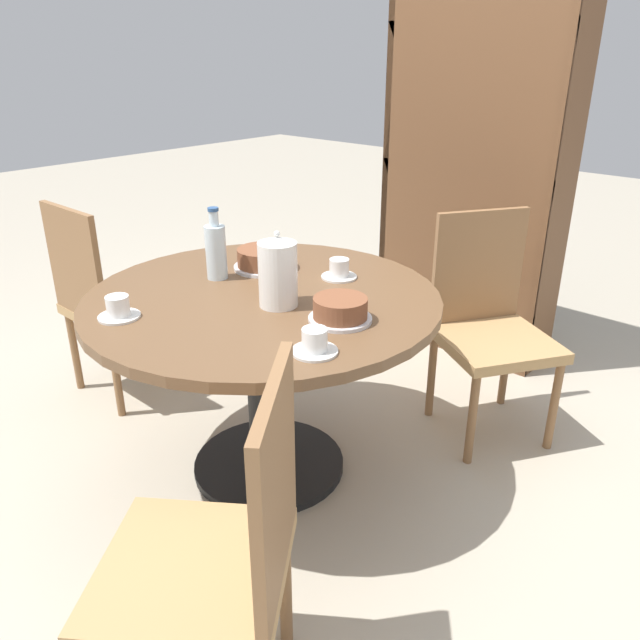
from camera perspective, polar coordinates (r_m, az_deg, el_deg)
The scene contains 13 objects.
ground_plane at distance 2.50m, azimuth -4.65°, elevation -13.19°, with size 14.00×14.00×0.00m, color #B2A893.
dining_table at distance 2.21m, azimuth -5.12°, elevation -1.65°, with size 1.22×1.22×0.72m.
chair_a at distance 2.92m, azimuth -18.74°, elevation 1.87°, with size 0.42×0.42×0.91m.
chair_b at distance 1.49m, azimuth -9.15°, elevation -20.37°, with size 0.59×0.59×0.91m.
chair_c at distance 2.62m, azimuth 15.21°, elevation -0.23°, with size 0.58×0.58×0.91m.
bookshelf at distance 3.23m, azimuth 13.84°, elevation 13.19°, with size 0.92×0.28×1.93m.
coffee_pot at distance 2.02m, azimuth -3.88°, elevation 4.39°, with size 0.13×0.13×0.25m.
water_bottle at distance 2.30m, azimuth -9.50°, elevation 6.33°, with size 0.08×0.08×0.26m.
cake_main at distance 2.40m, azimuth -5.16°, elevation 5.58°, with size 0.23×0.23×0.08m.
cake_second at distance 1.92m, azimuth 1.86°, elevation 0.92°, with size 0.20×0.20×0.08m.
cup_a at distance 2.05m, azimuth -17.96°, elevation 0.97°, with size 0.13×0.13×0.07m.
cup_b at distance 1.73m, azimuth -0.49°, elevation -2.12°, with size 0.13×0.13×0.07m.
cup_c at distance 2.29m, azimuth 1.77°, elevation 4.58°, with size 0.13×0.13×0.07m.
Camera 1 is at (1.48, -1.35, 1.50)m, focal length 35.00 mm.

